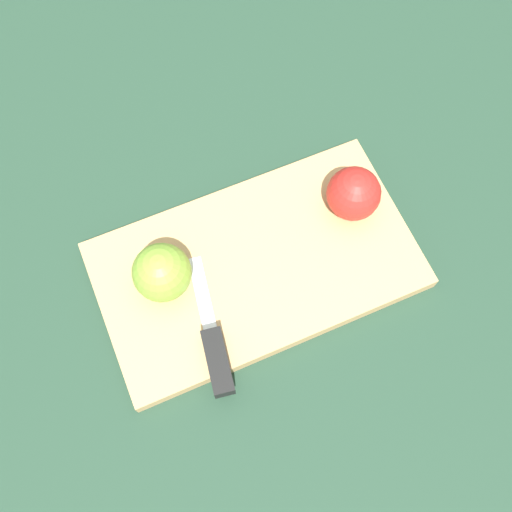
# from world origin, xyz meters

# --- Properties ---
(ground_plane) EXTENTS (4.00, 4.00, 0.00)m
(ground_plane) POSITION_xyz_m (0.00, 0.00, 0.00)
(ground_plane) COLOR #1E3828
(cutting_board) EXTENTS (0.40, 0.24, 0.02)m
(cutting_board) POSITION_xyz_m (0.00, 0.00, 0.01)
(cutting_board) COLOR tan
(cutting_board) RESTS_ON ground_plane
(apple_half_left) EXTENTS (0.07, 0.07, 0.07)m
(apple_half_left) POSITION_xyz_m (-0.14, -0.01, 0.05)
(apple_half_left) COLOR red
(apple_half_left) RESTS_ON cutting_board
(apple_half_right) EXTENTS (0.07, 0.07, 0.07)m
(apple_half_right) POSITION_xyz_m (0.11, -0.03, 0.06)
(apple_half_right) COLOR olive
(apple_half_right) RESTS_ON cutting_board
(knife) EXTENTS (0.06, 0.17, 0.02)m
(knife) POSITION_xyz_m (0.09, 0.08, 0.03)
(knife) COLOR silver
(knife) RESTS_ON cutting_board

